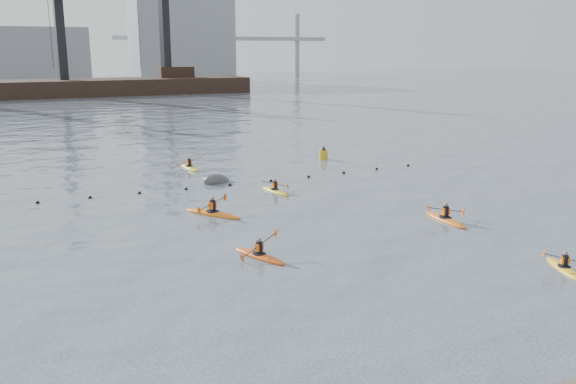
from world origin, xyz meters
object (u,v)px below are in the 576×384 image
(kayaker_5, at_px, (189,167))
(nav_buoy, at_px, (323,154))
(kayaker_0, at_px, (259,255))
(kayaker_2, at_px, (213,213))
(kayaker_1, at_px, (564,268))
(mooring_buoy, at_px, (217,182))
(kayaker_4, at_px, (445,219))
(kayaker_3, at_px, (275,190))

(kayaker_5, height_order, nav_buoy, nav_buoy)
(kayaker_0, height_order, kayaker_2, kayaker_2)
(kayaker_1, height_order, nav_buoy, nav_buoy)
(kayaker_0, xyz_separation_m, mooring_buoy, (3.46, 15.58, -0.10))
(kayaker_0, xyz_separation_m, kayaker_2, (0.45, 7.60, 0.02))
(kayaker_0, xyz_separation_m, nav_buoy, (14.41, 20.17, 0.29))
(kayaker_2, xyz_separation_m, kayaker_4, (10.80, -6.55, -0.00))
(kayaker_1, bearing_deg, kayaker_3, 127.87)
(kayaker_1, distance_m, kayaker_5, 29.11)
(kayaker_2, distance_m, kayaker_5, 13.79)
(kayaker_5, xyz_separation_m, nav_buoy, (11.23, -0.95, 0.29))
(mooring_buoy, relative_size, nav_buoy, 1.83)
(nav_buoy, bearing_deg, kayaker_5, 175.18)
(kayaker_0, height_order, kayaker_5, kayaker_0)
(kayaker_5, relative_size, mooring_buoy, 1.40)
(kayaker_1, xyz_separation_m, kayaker_4, (0.46, 8.03, 0.02))
(kayaker_1, distance_m, nav_buoy, 27.40)
(kayaker_0, height_order, nav_buoy, nav_buoy)
(mooring_buoy, bearing_deg, kayaker_3, -61.90)
(kayaker_3, bearing_deg, kayaker_2, -153.39)
(kayaker_2, xyz_separation_m, nav_buoy, (13.97, 12.57, 0.27))
(kayaker_4, bearing_deg, kayaker_0, 10.08)
(kayaker_1, height_order, kayaker_2, kayaker_2)
(kayaker_0, distance_m, kayaker_3, 12.56)
(kayaker_3, xyz_separation_m, kayaker_4, (5.41, -10.07, 0.01))
(kayaker_0, distance_m, kayaker_5, 21.36)
(kayaker_2, relative_size, kayaker_4, 0.97)
(kayaker_2, bearing_deg, kayaker_1, -88.14)
(kayaker_4, bearing_deg, nav_buoy, -94.66)
(kayaker_2, bearing_deg, nav_buoy, 8.52)
(kayaker_5, xyz_separation_m, mooring_buoy, (0.27, -5.54, -0.10))
(kayaker_0, distance_m, mooring_buoy, 15.96)
(kayaker_1, xyz_separation_m, kayaker_2, (-10.34, 14.58, 0.02))
(kayaker_2, distance_m, nav_buoy, 18.79)
(kayaker_3, bearing_deg, nav_buoy, 40.08)
(kayaker_0, xyz_separation_m, kayaker_3, (5.84, 11.12, -0.00))
(kayaker_3, xyz_separation_m, nav_buoy, (8.57, 9.05, 0.29))
(kayaker_1, height_order, kayaker_5, kayaker_5)
(kayaker_0, relative_size, kayaker_3, 1.03)
(nav_buoy, bearing_deg, kayaker_1, -97.61)
(nav_buoy, bearing_deg, mooring_buoy, -157.26)
(kayaker_3, distance_m, mooring_buoy, 5.06)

